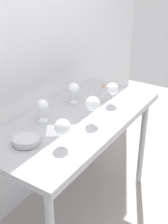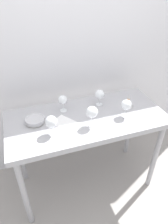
# 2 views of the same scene
# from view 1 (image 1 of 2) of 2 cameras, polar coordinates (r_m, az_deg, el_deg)

# --- Properties ---
(ground_plane) EXTENTS (6.00, 6.00, 0.00)m
(ground_plane) POSITION_cam_1_polar(r_m,az_deg,el_deg) (2.65, -1.22, -18.31)
(ground_plane) COLOR #9C9792
(back_wall) EXTENTS (3.80, 0.04, 2.60)m
(back_wall) POSITION_cam_1_polar(r_m,az_deg,el_deg) (2.25, -12.17, 11.43)
(back_wall) COLOR silver
(back_wall) RESTS_ON ground_plane
(steel_counter) EXTENTS (1.40, 0.65, 0.90)m
(steel_counter) POSITION_cam_1_polar(r_m,az_deg,el_deg) (2.15, -1.29, -3.37)
(steel_counter) COLOR #A4A4AA
(steel_counter) RESTS_ON ground_plane
(wine_glass_near_left) EXTENTS (0.09, 0.09, 0.17)m
(wine_glass_near_left) POSITION_cam_1_polar(r_m,az_deg,el_deg) (1.75, -4.04, -2.94)
(wine_glass_near_left) COLOR white
(wine_glass_near_left) RESTS_ON steel_counter
(wine_glass_far_left) EXTENTS (0.08, 0.08, 0.16)m
(wine_glass_far_left) POSITION_cam_1_polar(r_m,az_deg,el_deg) (2.02, -7.81, 1.13)
(wine_glass_far_left) COLOR white
(wine_glass_far_left) RESTS_ON steel_counter
(wine_glass_far_right) EXTENTS (0.09, 0.09, 0.16)m
(wine_glass_far_right) POSITION_cam_1_polar(r_m,az_deg,el_deg) (2.26, -1.90, 4.28)
(wine_glass_far_right) COLOR white
(wine_glass_far_right) RESTS_ON steel_counter
(wine_glass_near_center) EXTENTS (0.10, 0.10, 0.18)m
(wine_glass_near_center) POSITION_cam_1_polar(r_m,az_deg,el_deg) (1.98, 1.60, 1.44)
(wine_glass_near_center) COLOR white
(wine_glass_near_center) RESTS_ON steel_counter
(wine_glass_near_right) EXTENTS (0.09, 0.09, 0.16)m
(wine_glass_near_right) POSITION_cam_1_polar(r_m,az_deg,el_deg) (2.26, 5.31, 4.25)
(wine_glass_near_right) COLOR white
(wine_glass_near_right) RESTS_ON steel_counter
(tasting_sheet_upper) EXTENTS (0.26, 0.29, 0.00)m
(tasting_sheet_upper) POSITION_cam_1_polar(r_m,az_deg,el_deg) (1.94, -3.36, -3.46)
(tasting_sheet_upper) COLOR white
(tasting_sheet_upper) RESTS_ON steel_counter
(tasting_bowl) EXTENTS (0.16, 0.16, 0.04)m
(tasting_bowl) POSITION_cam_1_polar(r_m,az_deg,el_deg) (1.83, -10.79, -5.14)
(tasting_bowl) COLOR #DBCC66
(tasting_bowl) RESTS_ON steel_counter
(decanter_funnel) EXTENTS (0.11, 0.11, 0.13)m
(decanter_funnel) POSITION_cam_1_polar(r_m,az_deg,el_deg) (2.43, 3.62, 4.05)
(decanter_funnel) COLOR #B5B5B5
(decanter_funnel) RESTS_ON steel_counter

